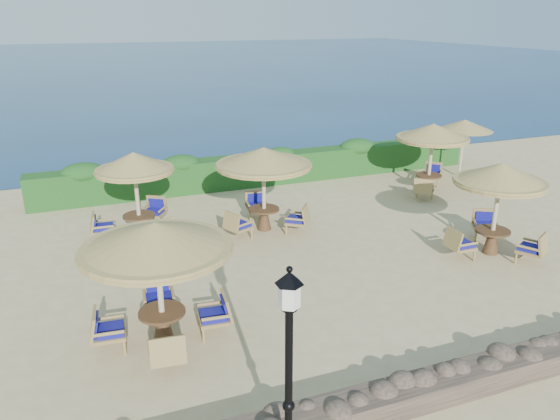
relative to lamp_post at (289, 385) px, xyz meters
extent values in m
plane|color=tan|center=(4.80, 6.80, -1.55)|extent=(120.00, 120.00, 0.00)
plane|color=#0C254D|center=(4.80, 76.80, -1.55)|extent=(160.00, 160.00, 0.00)
cube|color=#143F14|center=(4.80, 14.00, -0.95)|extent=(18.00, 0.90, 1.20)
cube|color=brown|center=(4.80, 0.60, -1.33)|extent=(15.00, 0.65, 0.44)
cylinder|color=black|center=(0.00, 0.00, 0.00)|extent=(0.11, 0.11, 2.40)
cylinder|color=silver|center=(0.00, 0.00, 1.43)|extent=(0.30, 0.30, 0.36)
cone|color=black|center=(0.00, 0.00, 1.67)|extent=(0.40, 0.40, 0.18)
cylinder|color=#C2AE88|center=(12.60, 12.00, -0.45)|extent=(0.10, 0.10, 2.20)
cone|color=olive|center=(12.60, 12.00, 0.63)|extent=(2.30, 2.30, 0.45)
cylinder|color=#C2AE88|center=(-1.12, 4.14, -0.35)|extent=(0.12, 0.12, 2.40)
cone|color=olive|center=(-1.12, 4.14, 0.83)|extent=(3.05, 3.05, 0.55)
cylinder|color=olive|center=(-1.12, 4.14, 0.55)|extent=(2.99, 2.99, 0.14)
cylinder|color=#4E321B|center=(-1.12, 4.14, -0.87)|extent=(0.96, 0.96, 0.06)
cone|color=#4E321B|center=(-1.12, 4.14, -1.22)|extent=(0.44, 0.44, 0.64)
cylinder|color=#C2AE88|center=(8.35, 5.26, -0.35)|extent=(0.12, 0.12, 2.40)
cone|color=olive|center=(8.35, 5.26, 0.83)|extent=(2.52, 2.52, 0.55)
cylinder|color=olive|center=(8.35, 5.26, 0.55)|extent=(2.47, 2.47, 0.14)
cylinder|color=#4E321B|center=(8.35, 5.26, -0.87)|extent=(0.96, 0.96, 0.06)
cone|color=#4E321B|center=(8.35, 5.26, -1.22)|extent=(0.44, 0.44, 0.64)
cylinder|color=#C2AE88|center=(-0.80, 10.13, -0.35)|extent=(0.12, 0.12, 2.40)
cone|color=olive|center=(-0.80, 10.13, 0.83)|extent=(2.32, 2.32, 0.55)
cylinder|color=olive|center=(-0.80, 10.13, 0.55)|extent=(2.28, 2.28, 0.14)
cylinder|color=#4E321B|center=(-0.80, 10.13, -0.87)|extent=(0.96, 0.96, 0.06)
cone|color=#4E321B|center=(-0.80, 10.13, -1.22)|extent=(0.44, 0.44, 0.64)
cylinder|color=#C2AE88|center=(2.94, 9.31, -0.35)|extent=(0.12, 0.12, 2.40)
cone|color=olive|center=(2.94, 9.31, 0.83)|extent=(2.97, 2.97, 0.55)
cylinder|color=olive|center=(2.94, 9.31, 0.55)|extent=(2.91, 2.91, 0.14)
cylinder|color=#4E321B|center=(2.94, 9.31, -0.87)|extent=(0.96, 0.96, 0.06)
cone|color=#4E321B|center=(2.94, 9.31, -1.22)|extent=(0.44, 0.44, 0.64)
cylinder|color=#C2AE88|center=(10.05, 10.64, -0.35)|extent=(0.12, 0.12, 2.40)
cone|color=olive|center=(10.05, 10.64, 0.83)|extent=(2.70, 2.70, 0.55)
cylinder|color=olive|center=(10.05, 10.64, 0.55)|extent=(2.64, 2.64, 0.14)
cylinder|color=#4E321B|center=(10.05, 10.64, -0.87)|extent=(0.96, 0.96, 0.06)
cone|color=#4E321B|center=(10.05, 10.64, -1.22)|extent=(0.44, 0.44, 0.64)
camera|label=1|loc=(-2.40, -5.87, 4.88)|focal=35.00mm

